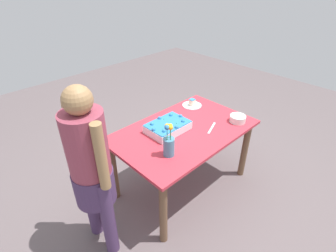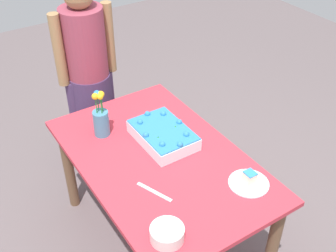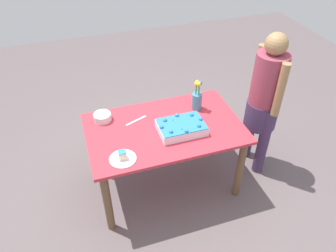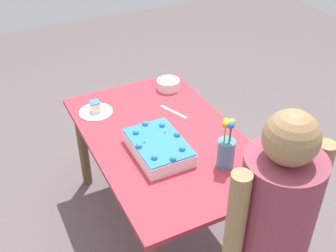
# 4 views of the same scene
# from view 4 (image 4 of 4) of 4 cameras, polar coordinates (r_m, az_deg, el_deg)

# --- Properties ---
(ground_plane) EXTENTS (8.00, 8.00, 0.00)m
(ground_plane) POSITION_cam_4_polar(r_m,az_deg,el_deg) (3.02, -0.39, -12.67)
(ground_plane) COLOR #635758
(dining_table) EXTENTS (1.40, 0.88, 0.73)m
(dining_table) POSITION_cam_4_polar(r_m,az_deg,el_deg) (2.60, -0.45, -3.51)
(dining_table) COLOR #C2313F
(dining_table) RESTS_ON ground_plane
(sheet_cake) EXTENTS (0.40, 0.28, 0.11)m
(sheet_cake) POSITION_cam_4_polar(r_m,az_deg,el_deg) (2.38, -1.31, -2.86)
(sheet_cake) COLOR white
(sheet_cake) RESTS_ON dining_table
(serving_plate_with_slice) EXTENTS (0.22, 0.22, 0.08)m
(serving_plate_with_slice) POSITION_cam_4_polar(r_m,az_deg,el_deg) (2.78, -9.78, 2.16)
(serving_plate_with_slice) COLOR white
(serving_plate_with_slice) RESTS_ON dining_table
(cake_knife) EXTENTS (0.21, 0.10, 0.00)m
(cake_knife) POSITION_cam_4_polar(r_m,az_deg,el_deg) (2.75, 0.76, 1.94)
(cake_knife) COLOR silver
(cake_knife) RESTS_ON dining_table
(flower_vase) EXTENTS (0.10, 0.10, 0.30)m
(flower_vase) POSITION_cam_4_polar(r_m,az_deg,el_deg) (2.28, 7.90, -3.13)
(flower_vase) COLOR teal
(flower_vase) RESTS_ON dining_table
(fruit_bowl) EXTENTS (0.16, 0.16, 0.07)m
(fruit_bowl) POSITION_cam_4_polar(r_m,az_deg,el_deg) (3.00, 0.05, 5.66)
(fruit_bowl) COLOR silver
(fruit_bowl) RESTS_ON dining_table
(person_standing) EXTENTS (0.31, 0.45, 1.49)m
(person_standing) POSITION_cam_4_polar(r_m,az_deg,el_deg) (1.84, 13.56, -15.14)
(person_standing) COLOR #473056
(person_standing) RESTS_ON ground_plane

